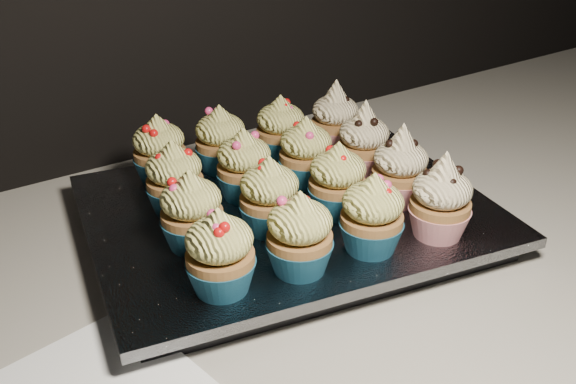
{
  "coord_description": "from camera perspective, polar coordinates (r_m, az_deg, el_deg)",
  "views": [
    {
      "loc": [
        -0.33,
        1.2,
        1.29
      ],
      "look_at": [
        0.02,
        1.72,
        0.95
      ],
      "focal_mm": 40.0,
      "sensor_mm": 36.0,
      "label": 1
    }
  ],
  "objects": [
    {
      "name": "cupcake_12",
      "position": [
        0.77,
        -11.34,
        3.58
      ],
      "size": [
        0.06,
        0.06,
        0.08
      ],
      "color": "#1A5A7B",
      "rests_on": "foil_lining"
    },
    {
      "name": "baking_tray",
      "position": [
        0.73,
        0.0,
        -2.7
      ],
      "size": [
        0.45,
        0.37,
        0.02
      ],
      "primitive_type": "cube",
      "rotation": [
        0.0,
        0.0,
        -0.19
      ],
      "color": "black",
      "rests_on": "worktop"
    },
    {
      "name": "cupcake_15",
      "position": [
        0.84,
        4.2,
        6.44
      ],
      "size": [
        0.06,
        0.06,
        0.1
      ],
      "color": "red",
      "rests_on": "foil_lining"
    },
    {
      "name": "cupcake_2",
      "position": [
        0.63,
        7.47,
        -2.12
      ],
      "size": [
        0.06,
        0.06,
        0.08
      ],
      "color": "#1A5A7B",
      "rests_on": "foil_lining"
    },
    {
      "name": "cupcake_10",
      "position": [
        0.75,
        1.58,
        3.43
      ],
      "size": [
        0.06,
        0.06,
        0.08
      ],
      "color": "#1A5A7B",
      "rests_on": "foil_lining"
    },
    {
      "name": "worktop",
      "position": [
        0.72,
        -0.69,
        -6.0
      ],
      "size": [
        2.44,
        0.64,
        0.04
      ],
      "primitive_type": "cube",
      "color": "beige",
      "rests_on": "cabinet"
    },
    {
      "name": "cupcake_14",
      "position": [
        0.81,
        -0.66,
        5.54
      ],
      "size": [
        0.06,
        0.06,
        0.08
      ],
      "color": "#1A5A7B",
      "rests_on": "foil_lining"
    },
    {
      "name": "cupcake_8",
      "position": [
        0.7,
        -10.03,
        1.09
      ],
      "size": [
        0.06,
        0.06,
        0.08
      ],
      "color": "#1A5A7B",
      "rests_on": "foil_lining"
    },
    {
      "name": "cupcake_5",
      "position": [
        0.65,
        -1.65,
        -0.49
      ],
      "size": [
        0.06,
        0.06,
        0.08
      ],
      "color": "#1A5A7B",
      "rests_on": "foil_lining"
    },
    {
      "name": "cupcake_9",
      "position": [
        0.72,
        -3.9,
        2.28
      ],
      "size": [
        0.06,
        0.06,
        0.08
      ],
      "color": "#1A5A7B",
      "rests_on": "foil_lining"
    },
    {
      "name": "cupcake_3",
      "position": [
        0.66,
        13.43,
        -0.74
      ],
      "size": [
        0.06,
        0.06,
        0.1
      ],
      "color": "red",
      "rests_on": "foil_lining"
    },
    {
      "name": "cupcake_7",
      "position": [
        0.72,
        9.91,
        2.01
      ],
      "size": [
        0.06,
        0.06,
        0.1
      ],
      "color": "red",
      "rests_on": "foil_lining"
    },
    {
      "name": "cupcake_4",
      "position": [
        0.63,
        -8.54,
        -1.8
      ],
      "size": [
        0.06,
        0.06,
        0.08
      ],
      "color": "#1A5A7B",
      "rests_on": "foil_lining"
    },
    {
      "name": "foil_lining",
      "position": [
        0.72,
        0.0,
        -1.54
      ],
      "size": [
        0.49,
        0.41,
        0.01
      ],
      "primitive_type": "cube",
      "rotation": [
        0.0,
        0.0,
        -0.19
      ],
      "color": "silver",
      "rests_on": "baking_tray"
    },
    {
      "name": "cupcake_0",
      "position": [
        0.57,
        -6.06,
        -5.49
      ],
      "size": [
        0.06,
        0.06,
        0.08
      ],
      "color": "#1A5A7B",
      "rests_on": "foil_lining"
    },
    {
      "name": "cupcake_1",
      "position": [
        0.59,
        1.04,
        -3.9
      ],
      "size": [
        0.06,
        0.06,
        0.08
      ],
      "color": "#1A5A7B",
      "rests_on": "foil_lining"
    },
    {
      "name": "cupcake_13",
      "position": [
        0.79,
        -5.99,
        4.54
      ],
      "size": [
        0.06,
        0.06,
        0.08
      ],
      "color": "#1A5A7B",
      "rests_on": "foil_lining"
    },
    {
      "name": "cupcake_6",
      "position": [
        0.69,
        4.41,
        0.92
      ],
      "size": [
        0.06,
        0.06,
        0.08
      ],
      "color": "#1A5A7B",
      "rests_on": "foil_lining"
    },
    {
      "name": "cupcake_11",
      "position": [
        0.78,
        6.73,
        4.35
      ],
      "size": [
        0.06,
        0.06,
        0.1
      ],
      "color": "red",
      "rests_on": "foil_lining"
    }
  ]
}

